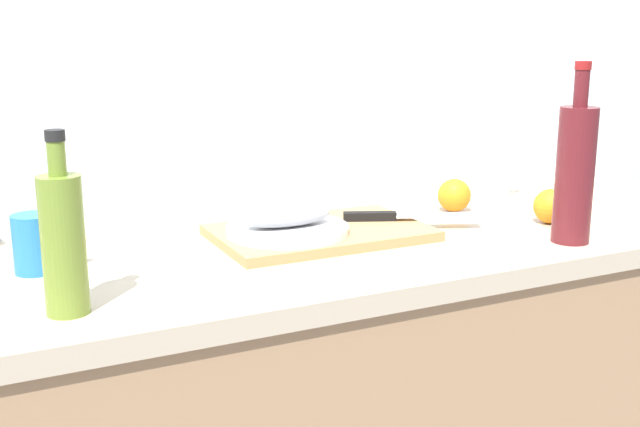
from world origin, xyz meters
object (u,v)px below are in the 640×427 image
(fish_fillet, at_px, (287,217))
(olive_oil_bottle, at_px, (63,241))
(chef_knife, at_px, (395,216))
(wine_bottle, at_px, (575,172))
(cutting_board, at_px, (320,233))
(white_plate, at_px, (287,229))
(coffee_mug_1, at_px, (497,175))
(coffee_mug_2, at_px, (36,243))

(fish_fillet, xyz_separation_m, olive_oil_bottle, (-0.45, -0.21, 0.06))
(chef_knife, bearing_deg, wine_bottle, -18.80)
(cutting_board, relative_size, white_plate, 1.74)
(white_plate, relative_size, fish_fillet, 1.33)
(olive_oil_bottle, relative_size, coffee_mug_1, 2.43)
(cutting_board, relative_size, coffee_mug_1, 3.72)
(white_plate, xyz_separation_m, coffee_mug_2, (-0.46, 0.02, 0.02))
(wine_bottle, bearing_deg, cutting_board, 150.43)
(coffee_mug_2, bearing_deg, olive_oil_bottle, -85.99)
(wine_bottle, relative_size, coffee_mug_2, 3.16)
(cutting_board, bearing_deg, fish_fillet, -173.82)
(wine_bottle, xyz_separation_m, coffee_mug_1, (0.14, 0.41, -0.09))
(cutting_board, xyz_separation_m, white_plate, (-0.08, -0.01, 0.02))
(fish_fillet, height_order, olive_oil_bottle, olive_oil_bottle)
(wine_bottle, height_order, coffee_mug_1, wine_bottle)
(cutting_board, relative_size, fish_fillet, 2.32)
(cutting_board, distance_m, chef_knife, 0.17)
(chef_knife, relative_size, wine_bottle, 0.79)
(coffee_mug_1, relative_size, coffee_mug_2, 1.02)
(cutting_board, height_order, white_plate, white_plate)
(cutting_board, xyz_separation_m, chef_knife, (0.17, -0.01, 0.02))
(fish_fillet, bearing_deg, chef_knife, -0.55)
(coffee_mug_2, bearing_deg, wine_bottle, -14.85)
(olive_oil_bottle, bearing_deg, wine_bottle, -1.64)
(olive_oil_bottle, height_order, wine_bottle, wine_bottle)
(cutting_board, relative_size, olive_oil_bottle, 1.53)
(white_plate, relative_size, chef_knife, 0.87)
(wine_bottle, distance_m, coffee_mug_2, 1.01)
(chef_knife, relative_size, coffee_mug_1, 2.46)
(white_plate, bearing_deg, wine_bottle, -25.03)
(coffee_mug_1, bearing_deg, coffee_mug_2, -172.41)
(cutting_board, distance_m, fish_fillet, 0.09)
(white_plate, distance_m, olive_oil_bottle, 0.50)
(olive_oil_bottle, relative_size, coffee_mug_2, 2.46)
(white_plate, relative_size, coffee_mug_2, 2.17)
(white_plate, relative_size, coffee_mug_1, 2.13)
(cutting_board, bearing_deg, wine_bottle, -29.57)
(cutting_board, relative_size, coffee_mug_2, 3.77)
(fish_fillet, bearing_deg, olive_oil_bottle, -154.96)
(chef_knife, height_order, coffee_mug_1, coffee_mug_1)
(chef_knife, relative_size, coffee_mug_2, 2.50)
(olive_oil_bottle, distance_m, coffee_mug_2, 0.24)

